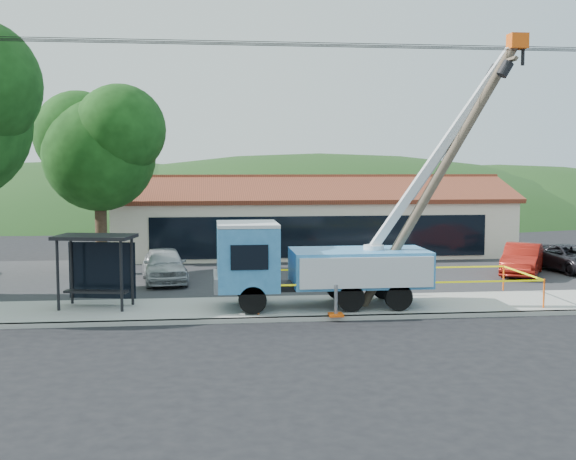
# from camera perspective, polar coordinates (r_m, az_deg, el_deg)

# --- Properties ---
(ground) EXTENTS (120.00, 120.00, 0.00)m
(ground) POSITION_cam_1_polar(r_m,az_deg,el_deg) (22.40, -1.09, -8.43)
(ground) COLOR black
(ground) RESTS_ON ground
(curb) EXTENTS (60.00, 0.25, 0.15)m
(curb) POSITION_cam_1_polar(r_m,az_deg,el_deg) (24.42, -1.55, -7.09)
(curb) COLOR #B0AFA5
(curb) RESTS_ON ground
(sidewalk) EXTENTS (60.00, 4.00, 0.15)m
(sidewalk) POSITION_cam_1_polar(r_m,az_deg,el_deg) (26.27, -1.91, -6.21)
(sidewalk) COLOR #B0AFA5
(sidewalk) RESTS_ON ground
(parking_lot) EXTENTS (60.00, 12.00, 0.10)m
(parking_lot) POSITION_cam_1_polar(r_m,az_deg,el_deg) (34.13, -2.97, -3.59)
(parking_lot) COLOR #28282B
(parking_lot) RESTS_ON ground
(strip_mall) EXTENTS (22.50, 8.53, 4.67)m
(strip_mall) POSITION_cam_1_polar(r_m,az_deg,el_deg) (42.22, 1.79, 0.62)
(strip_mall) COLOR beige
(strip_mall) RESTS_ON ground
(tree_lot) EXTENTS (6.30, 5.60, 8.94)m
(tree_lot) POSITION_cam_1_polar(r_m,az_deg,el_deg) (35.04, -14.70, 6.58)
(tree_lot) COLOR #332316
(tree_lot) RESTS_ON ground
(hill_west) EXTENTS (78.40, 56.00, 28.00)m
(hill_west) POSITION_cam_1_polar(r_m,az_deg,el_deg) (77.94, -16.01, 1.17)
(hill_west) COLOR #1D3E16
(hill_west) RESTS_ON ground
(hill_center) EXTENTS (89.60, 64.00, 32.00)m
(hill_center) POSITION_cam_1_polar(r_m,az_deg,el_deg) (77.79, 2.47, 1.36)
(hill_center) COLOR #1D3E16
(hill_center) RESTS_ON ground
(hill_east) EXTENTS (72.80, 52.00, 26.00)m
(hill_east) POSITION_cam_1_polar(r_m,az_deg,el_deg) (83.25, 16.21, 1.41)
(hill_east) COLOR #1D3E16
(hill_east) RESTS_ON ground
(utility_truck) EXTENTS (11.26, 4.11, 9.79)m
(utility_truck) POSITION_cam_1_polar(r_m,az_deg,el_deg) (26.04, 2.27, -2.41)
(utility_truck) COLOR black
(utility_truck) RESTS_ON ground
(leaning_pole) EXTENTS (5.86, 1.93, 9.71)m
(leaning_pole) POSITION_cam_1_polar(r_m,az_deg,el_deg) (26.77, 12.47, 5.35)
(leaning_pole) COLOR brown
(leaning_pole) RESTS_ON ground
(bus_shelter) EXTENTS (2.98, 2.17, 2.61)m
(bus_shelter) POSITION_cam_1_polar(r_m,az_deg,el_deg) (26.80, -14.86, -1.84)
(bus_shelter) COLOR black
(bus_shelter) RESTS_ON ground
(caution_tape) EXTENTS (10.30, 3.61, 1.04)m
(caution_tape) POSITION_cam_1_polar(r_m,az_deg,el_deg) (27.29, 8.19, -4.03)
(caution_tape) COLOR #FF580D
(caution_tape) RESTS_ON ground
(car_silver) EXTENTS (2.38, 4.70, 1.53)m
(car_silver) POSITION_cam_1_polar(r_m,az_deg,el_deg) (32.32, -9.73, -4.25)
(car_silver) COLOR #ABAFB3
(car_silver) RESTS_ON ground
(car_red) EXTENTS (3.59, 4.65, 1.47)m
(car_red) POSITION_cam_1_polar(r_m,az_deg,el_deg) (35.63, 17.98, -3.55)
(car_red) COLOR maroon
(car_red) RESTS_ON ground
(car_dark) EXTENTS (2.89, 4.91, 1.28)m
(car_dark) POSITION_cam_1_polar(r_m,az_deg,el_deg) (37.57, 21.31, -3.21)
(car_dark) COLOR black
(car_dark) RESTS_ON ground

